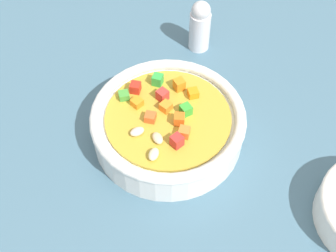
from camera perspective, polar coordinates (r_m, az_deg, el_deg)
ground_plane at (r=59.15cm, az=0.00°, el=-1.95°), size 140.00×140.00×2.00cm
soup_bowl_main at (r=56.19cm, az=-0.01°, el=0.24°), size 19.38×19.38×5.75cm
pepper_shaker at (r=67.38cm, az=4.10°, el=12.67°), size 3.13×3.13×8.21cm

